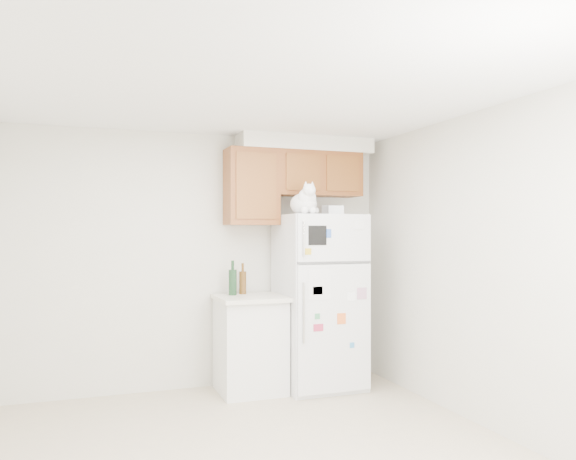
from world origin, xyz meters
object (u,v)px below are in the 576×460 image
refrigerator (319,301)px  cat (305,202)px  storage_box_front (336,210)px  base_counter (250,343)px  bottle_amber (243,279)px  storage_box_back (333,211)px  bottle_green (233,278)px

refrigerator → cat: size_ratio=3.90×
cat → storage_box_front: 0.41m
refrigerator → cat: cat is taller
refrigerator → base_counter: bearing=173.9°
storage_box_front → bottle_amber: (-0.88, 0.28, -0.67)m
cat → storage_box_back: cat is taller
refrigerator → bottle_green: (-0.84, 0.18, 0.24)m
base_counter → storage_box_back: bearing=2.4°
refrigerator → base_counter: (-0.69, 0.07, -0.39)m
storage_box_front → bottle_green: bearing=-172.0°
base_counter → bottle_green: 0.65m
cat → bottle_amber: cat is taller
storage_box_front → bottle_amber: 1.14m
bottle_green → storage_box_front: bearing=-12.2°
storage_box_back → bottle_amber: bearing=162.5°
base_counter → storage_box_back: 1.56m
refrigerator → storage_box_back: size_ratio=9.44×
cat → bottle_green: bearing=150.2°
refrigerator → storage_box_back: 0.93m
base_counter → bottle_amber: bearing=99.6°
bottle_green → bottle_amber: bearing=27.4°
storage_box_front → bottle_green: size_ratio=0.45×
refrigerator → bottle_green: 0.89m
storage_box_back → base_counter: bearing=172.9°
bottle_green → cat: bearing=-29.8°
storage_box_back → storage_box_front: storage_box_back is taller
base_counter → bottle_amber: 0.63m
base_counter → storage_box_back: (0.89, 0.04, 1.29)m
storage_box_back → bottle_green: 1.23m
bottle_green → bottle_amber: 0.13m
base_counter → cat: bearing=-27.7°
bottle_green → storage_box_back: bearing=-3.8°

